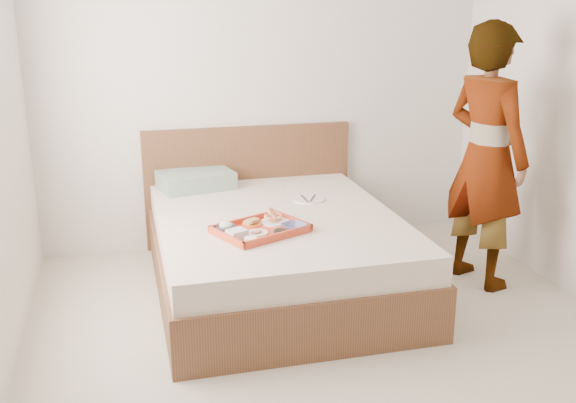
% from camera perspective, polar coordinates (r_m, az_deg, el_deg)
% --- Properties ---
extents(ground, '(3.50, 4.00, 0.01)m').
position_cam_1_polar(ground, '(3.75, 4.88, -13.40)').
color(ground, beige).
rests_on(ground, ground).
extents(wall_back, '(3.50, 0.01, 2.60)m').
position_cam_1_polar(wall_back, '(5.20, -2.11, 10.42)').
color(wall_back, silver).
rests_on(wall_back, ground).
extents(bed, '(1.65, 2.00, 0.53)m').
position_cam_1_polar(bed, '(4.47, -0.94, -4.41)').
color(bed, brown).
rests_on(bed, ground).
extents(headboard, '(1.65, 0.06, 0.95)m').
position_cam_1_polar(headboard, '(5.30, -3.41, 1.43)').
color(headboard, brown).
rests_on(headboard, ground).
extents(pillow, '(0.60, 0.46, 0.13)m').
position_cam_1_polar(pillow, '(5.04, -7.97, 1.86)').
color(pillow, gray).
rests_on(pillow, bed).
extents(tray, '(0.63, 0.56, 0.05)m').
position_cam_1_polar(tray, '(4.05, -2.38, -2.36)').
color(tray, '#C74625').
rests_on(tray, bed).
extents(prawn_plate, '(0.24, 0.24, 0.01)m').
position_cam_1_polar(prawn_plate, '(4.18, -1.11, -1.77)').
color(prawn_plate, white).
rests_on(prawn_plate, tray).
extents(navy_bowl_big, '(0.20, 0.20, 0.04)m').
position_cam_1_polar(navy_bowl_big, '(4.05, 0.51, -2.20)').
color(navy_bowl_big, '#1C214C').
rests_on(navy_bowl_big, tray).
extents(sauce_dish, '(0.10, 0.10, 0.03)m').
position_cam_1_polar(sauce_dish, '(3.97, -0.71, -2.69)').
color(sauce_dish, black).
rests_on(sauce_dish, tray).
extents(meat_plate, '(0.17, 0.17, 0.01)m').
position_cam_1_polar(meat_plate, '(3.99, -2.66, -2.72)').
color(meat_plate, white).
rests_on(meat_plate, tray).
extents(bread_plate, '(0.17, 0.17, 0.01)m').
position_cam_1_polar(bread_plate, '(4.15, -3.14, -1.94)').
color(bread_plate, orange).
rests_on(bread_plate, tray).
extents(salad_bowl, '(0.15, 0.15, 0.04)m').
position_cam_1_polar(salad_bowl, '(4.05, -5.38, -2.32)').
color(salad_bowl, '#1C214C').
rests_on(salad_bowl, tray).
extents(plastic_tub, '(0.14, 0.13, 0.05)m').
position_cam_1_polar(plastic_tub, '(3.93, -4.44, -2.77)').
color(plastic_tub, silver).
rests_on(plastic_tub, tray).
extents(cheese_round, '(0.10, 0.10, 0.03)m').
position_cam_1_polar(cheese_round, '(3.86, -3.24, -3.31)').
color(cheese_round, white).
rests_on(cheese_round, tray).
extents(dinner_plate, '(0.28, 0.28, 0.01)m').
position_cam_1_polar(dinner_plate, '(4.70, 1.79, 0.17)').
color(dinner_plate, white).
rests_on(dinner_plate, bed).
extents(person, '(0.60, 0.75, 1.78)m').
position_cam_1_polar(person, '(4.62, 16.74, 3.71)').
color(person, silver).
rests_on(person, ground).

